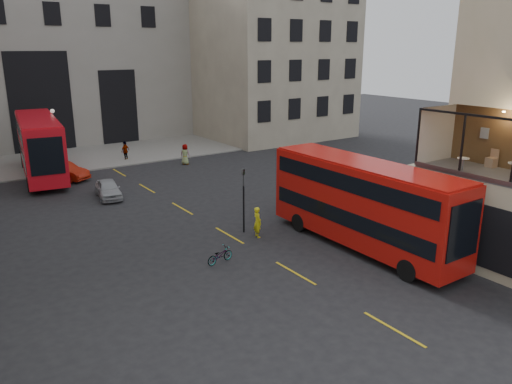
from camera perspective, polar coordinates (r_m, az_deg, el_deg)
ground at (r=21.96m, az=18.92°, el=-13.06°), size 140.00×140.00×0.00m
gateway at (r=59.89m, az=-24.88°, el=13.86°), size 35.00×10.60×18.00m
building_right at (r=62.28m, az=0.64°, el=16.28°), size 16.60×18.60×20.00m
pavement_far at (r=50.96m, az=-22.67°, el=3.29°), size 40.00×12.00×0.12m
traffic_light_near at (r=28.49m, az=-1.43°, el=-0.04°), size 0.16×0.20×3.80m
street_lamp_b at (r=46.67m, az=-21.89°, el=5.22°), size 0.36×0.36×5.33m
bus_near at (r=26.86m, az=12.17°, el=-0.96°), size 2.76×11.77×4.70m
bus_far at (r=44.62m, az=-23.48°, el=5.08°), size 4.44×12.66×4.95m
car_a at (r=37.17m, az=-16.52°, el=0.34°), size 2.14×3.98×1.29m
car_b at (r=43.30m, az=-21.19°, el=2.24°), size 3.65×4.55×1.45m
bicycle at (r=25.19m, az=-4.15°, el=-7.22°), size 1.61×0.76×0.81m
cyclist at (r=28.23m, az=0.17°, el=-3.46°), size 0.51×0.70×1.78m
pedestrian_b at (r=49.54m, az=-25.05°, el=3.52°), size 0.90×1.14×1.56m
pedestrian_c at (r=48.95m, az=-14.70°, el=4.56°), size 1.15×0.93×1.83m
pedestrian_d at (r=46.19m, az=-8.11°, el=4.28°), size 1.04×1.09×1.87m
cafe_table_far at (r=25.95m, az=22.57°, el=3.11°), size 0.57×0.57×0.71m
cafe_chair_d at (r=27.70m, az=25.32°, el=3.14°), size 0.47×0.47×0.91m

